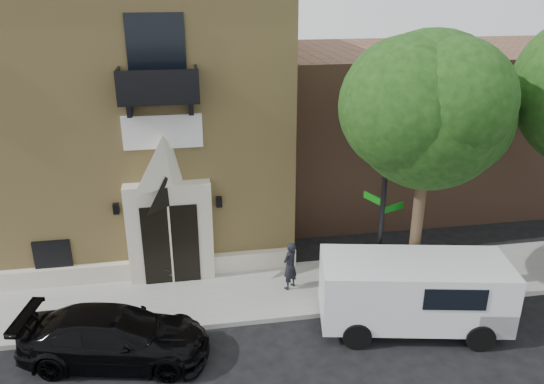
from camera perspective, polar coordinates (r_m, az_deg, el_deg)
The scene contains 12 objects.
ground at distance 15.27m, azimuth -6.60°, elevation -14.45°, with size 120.00×120.00×0.00m, color black.
sidewalk at distance 16.52m, azimuth -3.42°, elevation -10.92°, with size 42.00×3.00×0.15m, color gray.
church at distance 20.91m, azimuth -16.86°, elevation 8.84°, with size 12.20×11.01×9.30m.
neighbour_building at distance 25.35m, azimuth 20.00°, elevation 7.27°, with size 18.00×8.00×6.40m, color brown.
street_tree_left at distance 14.56m, azimuth 16.88°, elevation 8.47°, with size 4.97×4.38×7.77m.
black_sedan at distance 14.34m, azimuth -16.52°, elevation -14.67°, with size 1.91×4.70×1.36m, color black.
cargo_van at distance 15.17m, azimuth 15.64°, elevation -10.27°, with size 5.29×2.92×2.04m.
street_sign at distance 15.28m, azimuth 11.76°, elevation -2.19°, with size 1.06×0.82×5.46m.
fire_hydrant at distance 16.05m, azimuth 10.97°, elevation -10.54°, with size 0.42×0.34×0.74m.
dumpster at distance 17.16m, azimuth 18.32°, elevation -8.17°, with size 1.86×1.17×1.16m.
planter at distance 17.23m, azimuth -10.74°, elevation -8.25°, with size 0.58×0.50×0.65m, color #477137.
pedestrian_near at distance 16.29m, azimuth 1.94°, elevation -7.91°, with size 0.56×0.37×1.55m, color black.
Camera 1 is at (-0.40, -12.34, 8.99)m, focal length 35.00 mm.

